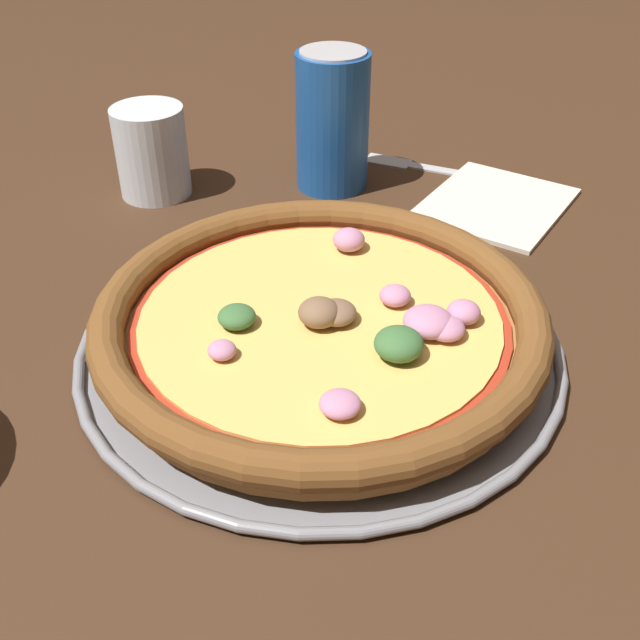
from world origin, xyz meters
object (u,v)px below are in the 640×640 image
(pizza_tray, at_px, (320,344))
(fork, at_px, (451,171))
(pizza, at_px, (321,319))
(beverage_can, at_px, (332,121))
(napkin, at_px, (496,202))
(drinking_cup, at_px, (152,152))

(pizza_tray, height_order, fork, pizza_tray)
(pizza, height_order, beverage_can, beverage_can)
(napkin, xyz_separation_m, fork, (-0.04, 0.07, -0.00))
(drinking_cup, bearing_deg, fork, 12.62)
(pizza_tray, height_order, beverage_can, beverage_can)
(napkin, relative_size, fork, 0.90)
(pizza, relative_size, beverage_can, 2.39)
(pizza_tray, bearing_deg, fork, 69.26)
(pizza, relative_size, drinking_cup, 3.69)
(pizza_tray, bearing_deg, napkin, 56.71)
(fork, bearing_deg, drinking_cup, 32.21)
(fork, bearing_deg, napkin, 137.16)
(drinking_cup, distance_m, napkin, 0.31)
(napkin, distance_m, beverage_can, 0.16)
(pizza, bearing_deg, pizza_tray, 161.80)
(pizza_tray, xyz_separation_m, pizza, (0.00, -0.00, 0.02))
(fork, xyz_separation_m, beverage_can, (-0.11, -0.03, 0.06))
(drinking_cup, bearing_deg, beverage_can, 9.95)
(napkin, bearing_deg, beverage_can, 167.12)
(pizza, height_order, drinking_cup, drinking_cup)
(drinking_cup, height_order, napkin, drinking_cup)
(drinking_cup, bearing_deg, napkin, -1.10)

